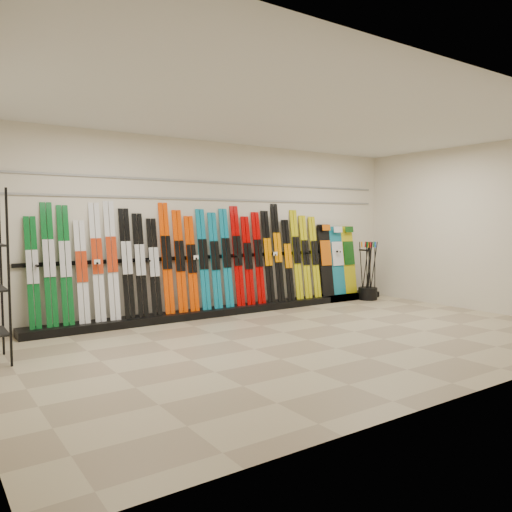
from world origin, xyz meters
TOP-DOWN VIEW (x-y plane):
  - floor at (0.00, 0.00)m, footprint 8.00×8.00m
  - back_wall at (0.00, 2.50)m, footprint 8.00×0.00m
  - right_wall at (4.00, 0.00)m, footprint 0.00×5.00m
  - ceiling at (0.00, 0.00)m, footprint 8.00×8.00m
  - ski_rack_base at (0.22, 2.28)m, footprint 8.00×0.40m
  - skis at (-0.46, 2.36)m, footprint 5.38×0.29m
  - snowboards at (2.77, 2.35)m, footprint 0.95×0.22m
  - pole_bin at (3.31, 2.00)m, footprint 0.39×0.39m
  - ski_poles at (3.32, 1.99)m, footprint 0.32×0.31m
  - slatwall_rail_0 at (0.00, 2.48)m, footprint 7.60×0.02m
  - slatwall_rail_1 at (0.00, 2.48)m, footprint 7.60×0.02m

SIDE VIEW (x-z plane):
  - floor at x=0.00m, z-range 0.00..0.00m
  - ski_rack_base at x=0.22m, z-range 0.00..0.12m
  - pole_bin at x=3.31m, z-range 0.00..0.25m
  - ski_poles at x=3.32m, z-range 0.02..1.20m
  - snowboards at x=2.77m, z-range 0.10..1.54m
  - skis at x=-0.46m, z-range 0.04..1.88m
  - back_wall at x=0.00m, z-range -2.50..5.50m
  - right_wall at x=4.00m, z-range -1.00..4.00m
  - slatwall_rail_0 at x=0.00m, z-range 1.98..2.02m
  - slatwall_rail_1 at x=0.00m, z-range 2.28..2.31m
  - ceiling at x=0.00m, z-range 3.00..3.00m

